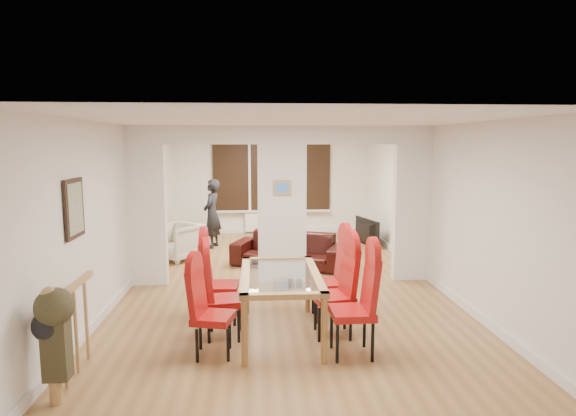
{
  "coord_description": "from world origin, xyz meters",
  "views": [
    {
      "loc": [
        -0.46,
        -7.88,
        2.33
      ],
      "look_at": [
        0.14,
        0.6,
        1.17
      ],
      "focal_mm": 30.0,
      "sensor_mm": 36.0,
      "label": 1
    }
  ],
  "objects": [
    {
      "name": "floor",
      "position": [
        0.0,
        0.0,
        0.0
      ],
      "size": [
        5.0,
        9.0,
        0.01
      ],
      "primitive_type": "cube",
      "color": "olive",
      "rests_on": "ground"
    },
    {
      "name": "room_walls",
      "position": [
        0.0,
        0.0,
        1.3
      ],
      "size": [
        5.0,
        9.0,
        2.6
      ],
      "primitive_type": null,
      "color": "silver",
      "rests_on": "floor"
    },
    {
      "name": "divider_wall",
      "position": [
        0.0,
        0.0,
        1.3
      ],
      "size": [
        5.0,
        0.18,
        2.6
      ],
      "primitive_type": "cube",
      "color": "white",
      "rests_on": "floor"
    },
    {
      "name": "bay_window_blinds",
      "position": [
        0.0,
        4.44,
        1.5
      ],
      "size": [
        3.0,
        0.08,
        1.8
      ],
      "primitive_type": "cube",
      "color": "black",
      "rests_on": "room_walls"
    },
    {
      "name": "radiator",
      "position": [
        0.0,
        4.4,
        0.3
      ],
      "size": [
        1.4,
        0.08,
        0.5
      ],
      "primitive_type": "cube",
      "color": "white",
      "rests_on": "floor"
    },
    {
      "name": "pendant_light",
      "position": [
        0.3,
        3.3,
        2.15
      ],
      "size": [
        0.36,
        0.36,
        0.36
      ],
      "primitive_type": "sphere",
      "color": "orange",
      "rests_on": "room_walls"
    },
    {
      "name": "stair_newel",
      "position": [
        -2.25,
        -3.2,
        0.55
      ],
      "size": [
        0.4,
        1.2,
        1.1
      ],
      "primitive_type": null,
      "color": "#A37D4B",
      "rests_on": "floor"
    },
    {
      "name": "wall_poster",
      "position": [
        -2.47,
        -2.4,
        1.6
      ],
      "size": [
        0.04,
        0.52,
        0.67
      ],
      "primitive_type": "cube",
      "color": "gray",
      "rests_on": "room_walls"
    },
    {
      "name": "pillar_photo",
      "position": [
        0.0,
        -0.1,
        1.6
      ],
      "size": [
        0.3,
        0.03,
        0.25
      ],
      "primitive_type": "cube",
      "color": "#4C8CD8",
      "rests_on": "divider_wall"
    },
    {
      "name": "dining_table",
      "position": [
        -0.15,
        -2.29,
        0.39
      ],
      "size": [
        0.94,
        1.67,
        0.78
      ],
      "primitive_type": null,
      "color": "olive",
      "rests_on": "floor"
    },
    {
      "name": "dining_chair_la",
      "position": [
        -0.92,
        -2.79,
        0.51
      ],
      "size": [
        0.49,
        0.49,
        1.02
      ],
      "primitive_type": null,
      "rotation": [
        0.0,
        0.0,
        -0.24
      ],
      "color": "maroon",
      "rests_on": "floor"
    },
    {
      "name": "dining_chair_lb",
      "position": [
        -0.83,
        -2.29,
        0.53
      ],
      "size": [
        0.48,
        0.48,
        1.07
      ],
      "primitive_type": null,
      "rotation": [
        0.0,
        0.0,
        0.13
      ],
      "color": "maroon",
      "rests_on": "floor"
    },
    {
      "name": "dining_chair_lc",
      "position": [
        -0.9,
        -1.76,
        0.55
      ],
      "size": [
        0.46,
        0.46,
        1.1
      ],
      "primitive_type": null,
      "rotation": [
        0.0,
        0.0,
        -0.05
      ],
      "color": "maroon",
      "rests_on": "floor"
    },
    {
      "name": "dining_chair_ra",
      "position": [
        0.6,
        -2.89,
        0.57
      ],
      "size": [
        0.47,
        0.47,
        1.15
      ],
      "primitive_type": null,
      "rotation": [
        0.0,
        0.0,
        0.02
      ],
      "color": "maroon",
      "rests_on": "floor"
    },
    {
      "name": "dining_chair_rb",
      "position": [
        0.48,
        -2.33,
        0.57
      ],
      "size": [
        0.53,
        0.53,
        1.13
      ],
      "primitive_type": null,
      "rotation": [
        0.0,
        0.0,
        0.18
      ],
      "color": "maroon",
      "rests_on": "floor"
    },
    {
      "name": "dining_chair_rc",
      "position": [
        0.52,
        -1.76,
        0.56
      ],
      "size": [
        0.51,
        0.51,
        1.12
      ],
      "primitive_type": null,
      "rotation": [
        0.0,
        0.0,
        0.15
      ],
      "color": "maroon",
      "rests_on": "floor"
    },
    {
      "name": "sofa",
      "position": [
        0.2,
        1.03,
        0.31
      ],
      "size": [
        2.29,
        1.56,
        0.62
      ],
      "primitive_type": "imported",
      "rotation": [
        0.0,
        0.0,
        -0.38
      ],
      "color": "black",
      "rests_on": "floor"
    },
    {
      "name": "armchair",
      "position": [
        -2.0,
        1.68,
        0.36
      ],
      "size": [
        1.11,
        1.11,
        0.73
      ],
      "primitive_type": "imported",
      "rotation": [
        0.0,
        0.0,
        -0.68
      ],
      "color": "#BBB29E",
      "rests_on": "floor"
    },
    {
      "name": "person",
      "position": [
        -1.4,
        2.77,
        0.76
      ],
      "size": [
        0.63,
        0.49,
        1.53
      ],
      "primitive_type": "imported",
      "rotation": [
        0.0,
        0.0,
        -1.81
      ],
      "color": "black",
      "rests_on": "floor"
    },
    {
      "name": "television",
      "position": [
        2.0,
        2.73,
        0.31
      ],
      "size": [
        1.06,
        0.4,
        0.61
      ],
      "primitive_type": "imported",
      "rotation": [
        0.0,
        0.0,
        1.82
      ],
      "color": "black",
      "rests_on": "floor"
    },
    {
      "name": "coffee_table",
      "position": [
        0.29,
        2.27,
        0.11
      ],
      "size": [
        0.99,
        0.54,
        0.22
      ],
      "primitive_type": null,
      "rotation": [
        0.0,
        0.0,
        -0.06
      ],
      "color": "black",
      "rests_on": "floor"
    },
    {
      "name": "bottle",
      "position": [
        0.4,
        2.19,
        0.35
      ],
      "size": [
        0.06,
        0.06,
        0.25
      ],
      "primitive_type": "cylinder",
      "color": "#143F19",
      "rests_on": "coffee_table"
    },
    {
      "name": "bowl",
      "position": [
        0.1,
        2.32,
        0.25
      ],
      "size": [
        0.23,
        0.23,
        0.06
      ],
      "primitive_type": "imported",
      "color": "black",
      "rests_on": "coffee_table"
    },
    {
      "name": "shoes",
      "position": [
        0.19,
        -0.34,
        0.05
      ],
      "size": [
        0.22,
        0.24,
        0.09
      ],
      "primitive_type": null,
      "color": "black",
      "rests_on": "floor"
    }
  ]
}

